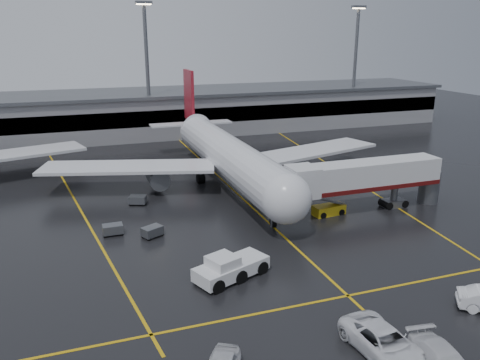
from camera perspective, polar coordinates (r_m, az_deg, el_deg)
name	(u,v)px	position (r m, az deg, el deg)	size (l,w,h in m)	color
ground	(250,206)	(57.83, 1.21, -3.05)	(220.00, 220.00, 0.00)	black
apron_line_centre	(250,205)	(57.82, 1.21, -3.04)	(0.25, 90.00, 0.02)	gold
apron_line_stop	(348,296)	(39.89, 12.67, -13.25)	(60.00, 0.25, 0.02)	gold
apron_line_left	(74,198)	(63.98, -19.14, -2.02)	(0.25, 70.00, 0.02)	gold
apron_line_right	(339,171)	(73.99, 11.61, 1.11)	(0.25, 70.00, 0.02)	gold
terminal	(169,111)	(101.79, -8.37, 8.06)	(122.00, 19.00, 8.60)	gray
light_mast_mid	(147,63)	(94.06, -10.98, 13.44)	(3.00, 1.20, 25.45)	#595B60
light_mast_right	(355,59)	(110.21, 13.52, 13.77)	(3.00, 1.20, 25.45)	#595B60
main_airliner	(225,153)	(65.38, -1.75, 3.17)	(48.80, 45.60, 14.10)	silver
jet_bridge	(366,178)	(56.79, 14.70, 0.18)	(19.90, 3.40, 6.05)	silver
pushback_tractor	(230,268)	(41.03, -1.24, -10.43)	(7.05, 4.86, 2.34)	silver
belt_loader	(329,210)	(55.78, 10.48, -3.48)	(3.87, 2.06, 2.36)	gold
service_van_a	(385,343)	(33.64, 16.78, -18.02)	(3.06, 6.63, 1.84)	white
baggage_cart_a	(152,231)	(49.74, -10.37, -6.00)	(2.37, 2.07, 1.12)	#595B60
baggage_cart_b	(113,229)	(51.14, -14.86, -5.65)	(2.01, 1.32, 1.12)	#595B60
baggage_cart_c	(138,200)	(59.26, -12.04, -2.29)	(2.34, 1.96, 1.12)	#595B60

